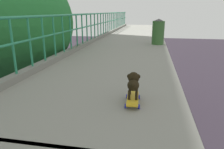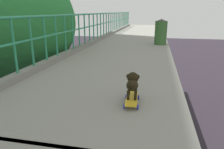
# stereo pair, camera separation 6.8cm
# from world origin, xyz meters

# --- Properties ---
(city_bus) EXTENTS (2.67, 11.58, 3.37)m
(city_bus) POSITION_xyz_m (-9.48, 16.70, 1.91)
(city_bus) COLOR red
(city_bus) RESTS_ON ground
(roadside_tree_mid) EXTENTS (4.52, 4.52, 8.90)m
(roadside_tree_mid) POSITION_xyz_m (-2.67, 5.30, 6.87)
(roadside_tree_mid) COLOR brown
(roadside_tree_mid) RESTS_ON ground
(toy_skateboard) EXTENTS (0.22, 0.52, 0.09)m
(toy_skateboard) POSITION_xyz_m (1.98, 1.60, 6.11)
(toy_skateboard) COLOR gold
(toy_skateboard) RESTS_ON overpass_deck
(small_dog) EXTENTS (0.19, 0.39, 0.33)m
(small_dog) POSITION_xyz_m (1.98, 1.66, 6.33)
(small_dog) COLOR black
(small_dog) RESTS_ON toy_skateboard
(litter_bin) EXTENTS (0.47, 0.47, 0.97)m
(litter_bin) POSITION_xyz_m (2.42, 7.27, 6.54)
(litter_bin) COLOR #36632E
(litter_bin) RESTS_ON overpass_deck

